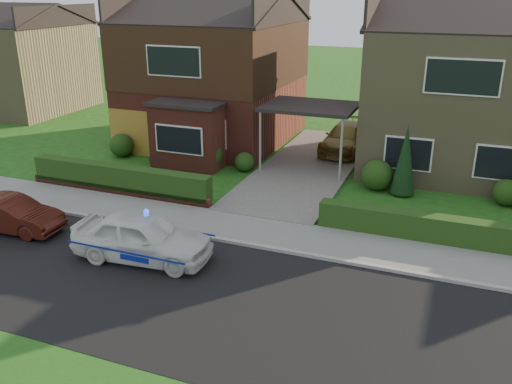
% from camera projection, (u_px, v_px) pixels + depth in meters
% --- Properties ---
extents(ground, '(120.00, 120.00, 0.00)m').
position_uv_depth(ground, '(189.00, 294.00, 13.95)').
color(ground, '#175015').
rests_on(ground, ground).
extents(road, '(60.00, 6.00, 0.02)m').
position_uv_depth(road, '(189.00, 294.00, 13.95)').
color(road, black).
rests_on(road, ground).
extents(kerb, '(60.00, 0.16, 0.12)m').
position_uv_depth(kerb, '(236.00, 243.00, 16.58)').
color(kerb, '#9E9993').
rests_on(kerb, ground).
extents(sidewalk, '(60.00, 2.00, 0.10)m').
position_uv_depth(sidewalk, '(249.00, 229.00, 17.50)').
color(sidewalk, slate).
rests_on(sidewalk, ground).
extents(driveway, '(3.80, 12.00, 0.12)m').
position_uv_depth(driveway, '(308.00, 167.00, 23.50)').
color(driveway, '#666059').
rests_on(driveway, ground).
extents(house_left, '(7.50, 9.53, 7.25)m').
position_uv_depth(house_left, '(214.00, 64.00, 26.64)').
color(house_left, maroon).
rests_on(house_left, ground).
extents(house_right, '(7.50, 8.06, 7.25)m').
position_uv_depth(house_right, '(463.00, 81.00, 22.85)').
color(house_right, '#8F7D57').
rests_on(house_right, ground).
extents(carport_link, '(3.80, 3.00, 2.77)m').
position_uv_depth(carport_link, '(310.00, 108.00, 22.53)').
color(carport_link, black).
rests_on(carport_link, ground).
extents(garage_door, '(2.20, 0.10, 2.10)m').
position_uv_depth(garage_door, '(131.00, 133.00, 25.03)').
color(garage_door, '#976621').
rests_on(garage_door, ground).
extents(dwarf_wall, '(7.70, 0.25, 0.36)m').
position_uv_depth(dwarf_wall, '(118.00, 190.00, 20.46)').
color(dwarf_wall, maroon).
rests_on(dwarf_wall, ground).
extents(hedge_left, '(7.50, 0.55, 0.90)m').
position_uv_depth(hedge_left, '(121.00, 193.00, 20.65)').
color(hedge_left, '#133310').
rests_on(hedge_left, ground).
extents(hedge_right, '(7.50, 0.55, 0.80)m').
position_uv_depth(hedge_right, '(439.00, 244.00, 16.64)').
color(hedge_right, '#133310').
rests_on(hedge_right, ground).
extents(shrub_left_far, '(1.08, 1.08, 1.08)m').
position_uv_depth(shrub_left_far, '(121.00, 145.00, 24.90)').
color(shrub_left_far, '#133310').
rests_on(shrub_left_far, ground).
extents(shrub_left_mid, '(1.32, 1.32, 1.32)m').
position_uv_depth(shrub_left_mid, '(207.00, 154.00, 23.16)').
color(shrub_left_mid, '#133310').
rests_on(shrub_left_mid, ground).
extents(shrub_left_near, '(0.84, 0.84, 0.84)m').
position_uv_depth(shrub_left_near, '(245.00, 162.00, 22.96)').
color(shrub_left_near, '#133310').
rests_on(shrub_left_near, ground).
extents(shrub_right_near, '(1.20, 1.20, 1.20)m').
position_uv_depth(shrub_right_near, '(377.00, 175.00, 20.83)').
color(shrub_right_near, '#133310').
rests_on(shrub_right_near, ground).
extents(shrub_right_mid, '(0.96, 0.96, 0.96)m').
position_uv_depth(shrub_right_mid, '(506.00, 192.00, 19.40)').
color(shrub_right_mid, '#133310').
rests_on(shrub_right_mid, ground).
extents(conifer_a, '(0.90, 0.90, 2.60)m').
position_uv_depth(conifer_a, '(405.00, 162.00, 20.07)').
color(conifer_a, black).
rests_on(conifer_a, ground).
extents(neighbour_left, '(6.50, 7.00, 5.20)m').
position_uv_depth(neighbour_left, '(23.00, 68.00, 33.71)').
color(neighbour_left, '#8F7D57').
rests_on(neighbour_left, ground).
extents(police_car, '(3.73, 4.17, 1.55)m').
position_uv_depth(police_car, '(142.00, 238.00, 15.46)').
color(police_car, white).
rests_on(police_car, ground).
extents(driveway_car, '(1.92, 4.34, 1.24)m').
position_uv_depth(driveway_car, '(346.00, 138.00, 25.37)').
color(driveway_car, brown).
rests_on(driveway_car, driveway).
extents(street_car, '(1.37, 3.44, 1.11)m').
position_uv_depth(street_car, '(12.00, 215.00, 17.31)').
color(street_car, '#44160E').
rests_on(street_car, ground).
extents(potted_plant_a, '(0.46, 0.37, 0.75)m').
position_uv_depth(potted_plant_a, '(62.00, 170.00, 22.08)').
color(potted_plant_a, gray).
rests_on(potted_plant_a, ground).
extents(potted_plant_b, '(0.44, 0.39, 0.67)m').
position_uv_depth(potted_plant_b, '(153.00, 157.00, 23.87)').
color(potted_plant_b, gray).
rests_on(potted_plant_b, ground).
extents(potted_plant_c, '(0.61, 0.61, 0.83)m').
position_uv_depth(potted_plant_c, '(167.00, 181.00, 20.71)').
color(potted_plant_c, gray).
rests_on(potted_plant_c, ground).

